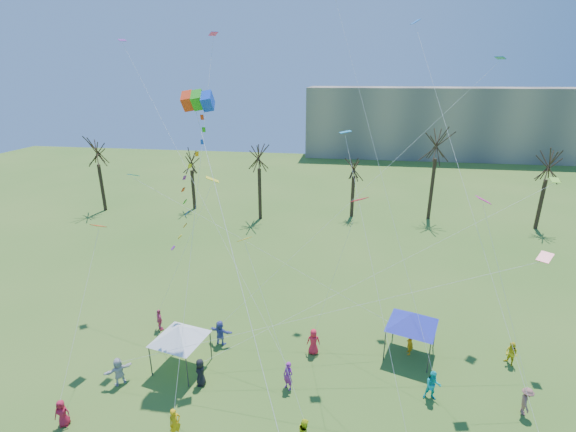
% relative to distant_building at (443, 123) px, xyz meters
% --- Properties ---
extents(distant_building, '(60.00, 14.00, 15.00)m').
position_rel_distant_building_xyz_m(distant_building, '(0.00, 0.00, 0.00)').
color(distant_building, gray).
rests_on(distant_building, ground).
extents(bare_tree_row, '(71.44, 9.68, 12.21)m').
position_rel_distant_building_xyz_m(bare_tree_row, '(-20.12, -46.07, -0.22)').
color(bare_tree_row, black).
rests_on(bare_tree_row, ground).
extents(big_box_kite, '(4.86, 6.95, 19.55)m').
position_rel_distant_building_xyz_m(big_box_kite, '(-29.09, -73.84, 3.83)').
color(big_box_kite, red).
rests_on(big_box_kite, ground).
extents(canopy_tent_white, '(3.98, 3.98, 3.05)m').
position_rel_distant_building_xyz_m(canopy_tent_white, '(-29.96, -75.83, -4.92)').
color(canopy_tent_white, '#3F3F44').
rests_on(canopy_tent_white, ground).
extents(canopy_tent_blue, '(4.02, 4.02, 3.16)m').
position_rel_distant_building_xyz_m(canopy_tent_blue, '(-15.56, -72.25, -4.82)').
color(canopy_tent_blue, '#3F3F44').
rests_on(canopy_tent_blue, ground).
extents(festival_crowd, '(25.97, 10.18, 1.86)m').
position_rel_distant_building_xyz_m(festival_crowd, '(-22.26, -76.65, -6.63)').
color(festival_crowd, '#B51633').
rests_on(festival_crowd, ground).
extents(small_kites_aloft, '(30.73, 17.03, 32.07)m').
position_rel_distant_building_xyz_m(small_kites_aloft, '(-21.84, -71.41, 5.17)').
color(small_kites_aloft, '#E7400C').
rests_on(small_kites_aloft, ground).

